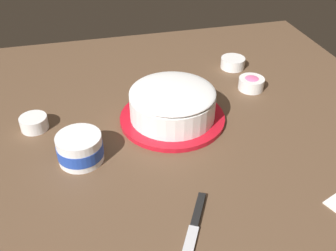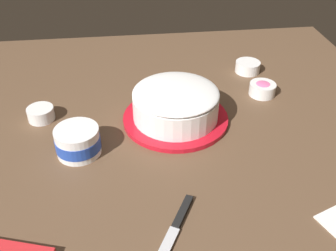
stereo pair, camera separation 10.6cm
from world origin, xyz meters
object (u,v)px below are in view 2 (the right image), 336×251
spreading_knife (175,228)px  sprinkle_bowl_orange (41,113)px  frosted_cake (176,106)px  frosting_tub (78,141)px  sprinkle_bowl_green (248,67)px  sprinkle_bowl_pink (262,88)px

spreading_knife → sprinkle_bowl_orange: sprinkle_bowl_orange is taller
frosted_cake → frosting_tub: bearing=23.0°
sprinkle_bowl_green → sprinkle_bowl_pink: bearing=90.7°
sprinkle_bowl_green → sprinkle_bowl_pink: size_ratio=1.03×
sprinkle_bowl_pink → frosted_cake: bearing=20.5°
spreading_knife → sprinkle_bowl_green: 0.76m
frosted_cake → sprinkle_bowl_green: bearing=-137.7°
spreading_knife → sprinkle_bowl_orange: size_ratio=2.77×
frosting_tub → sprinkle_bowl_green: size_ratio=1.35×
sprinkle_bowl_green → sprinkle_bowl_orange: bearing=17.4°
sprinkle_bowl_pink → sprinkle_bowl_green: bearing=-89.3°
frosting_tub → sprinkle_bowl_orange: frosting_tub is taller
spreading_knife → sprinkle_bowl_green: sprinkle_bowl_green is taller
spreading_knife → sprinkle_bowl_orange: 0.57m
frosted_cake → spreading_knife: (0.06, 0.40, -0.05)m
sprinkle_bowl_green → sprinkle_bowl_orange: size_ratio=1.12×
sprinkle_bowl_pink → spreading_knife: bearing=55.2°
frosted_cake → sprinkle_bowl_orange: 0.40m
frosting_tub → sprinkle_bowl_green: bearing=-145.9°
sprinkle_bowl_green → sprinkle_bowl_pink: 0.16m
frosted_cake → sprinkle_bowl_orange: size_ratio=3.99×
frosted_cake → sprinkle_bowl_pink: 0.32m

